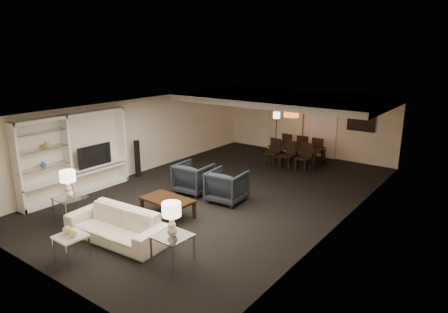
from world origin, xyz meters
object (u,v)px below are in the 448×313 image
Objects in this scene: armchair_right at (227,186)px; vase_blue at (43,164)px; marble_table at (72,248)px; television at (92,155)px; chair_nr at (303,158)px; floor_speaker at (137,158)px; side_table_left at (71,209)px; table_lamp_right at (172,219)px; floor_lamp at (276,135)px; chair_nl at (273,152)px; table_lamp_left at (68,184)px; side_table_right at (173,250)px; chair_fr at (319,150)px; coffee_table at (168,207)px; vase_amber at (47,144)px; sofa at (116,225)px; pendant_light at (291,113)px; armchair_left at (194,178)px; chair_nm at (288,155)px; chair_fl at (289,145)px; chair_fm at (304,148)px; dining_table at (296,155)px.

vase_blue reaches higher than armchair_right.
television is at bearing 137.95° from marble_table.
armchair_right is 1.00× the size of chair_nr.
television is 1.69m from floor_speaker.
side_table_left is 3.46m from table_lamp_right.
floor_lamp is (1.12, 8.10, 0.58)m from side_table_left.
floor_speaker reaches higher than chair_nl.
table_lamp_left is 4.05× the size of vase_blue.
side_table_right is 8.40m from chair_fr.
television reaches higher than floor_speaker.
coffee_table is 3.68m from vase_amber.
sofa is 2.45× the size of armchair_right.
coffee_table is (-0.44, -5.69, -1.69)m from pendant_light.
sofa is at bearing 95.81° from armchair_left.
chair_nm is at bearing -174.24° from chair_nr.
side_table_left is 0.64m from table_lamp_left.
table_lamp_right is at bearing -43.26° from coffee_table.
armchair_left is 1.00× the size of armchair_right.
side_table_right is at bearing 107.51° from chair_fl.
side_table_right is 0.67× the size of chair_fr.
coffee_table is 6.56m from floor_lamp.
armchair_left is at bearing 124.88° from side_table_right.
side_table_left is 0.67× the size of chair_fm.
floor_lamp reaches higher than coffee_table.
chair_nr is 1.00× the size of chair_fm.
marble_table is at bearing 95.97° from chair_fl.
table_lamp_right is (1.10, -3.30, 0.50)m from armchair_right.
armchair_right is 4.91m from vase_blue.
floor_speaker reaches higher than marble_table.
table_lamp_right is 4.05× the size of vase_blue.
sofa is at bearing -7.06° from vase_amber.
vase_blue reaches higher than marble_table.
floor_lamp reaches higher than table_lamp_left.
chair_fl is (-0.60, 0.65, 0.16)m from dining_table.
side_table_right is 3.67× the size of vase_amber.
chair_nm and chair_fl have the same top height.
chair_nr is 0.55× the size of floor_lamp.
floor_lamp is (-1.65, -0.28, 0.40)m from chair_fr.
side_table_right is (1.10, -3.30, -0.14)m from armchair_right.
side_table_right is (1.70, -1.60, 0.07)m from coffee_table.
dining_table is (-0.13, 4.43, -0.11)m from armchair_right.
sofa is at bearing -85.90° from floor_lamp.
chair_nr and chair_fl have the same top height.
television is at bearing -122.47° from chair_nr.
side_table_right is at bearing -4.61° from vase_amber.
floor_lamp is at bearing 5.58° from chair_fr.
chair_fr is at bearing -112.70° from armchair_left.
chair_nl is at bearing 86.67° from sofa.
floor_lamp is (2.59, 7.71, -0.77)m from vase_amber.
chair_nr is (0.47, 3.78, 0.05)m from armchair_right.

